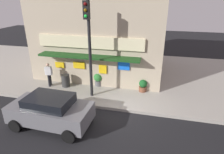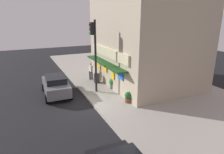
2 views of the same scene
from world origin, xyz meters
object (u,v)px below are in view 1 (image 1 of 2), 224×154
at_px(parked_car_grey, 51,110).
at_px(trash_can, 66,80).
at_px(pedestrian, 49,74).
at_px(traffic_light, 89,37).
at_px(potted_plant_by_doorway, 143,86).
at_px(potted_plant_by_window, 98,79).

bearing_deg(parked_car_grey, trash_can, 106.13).
bearing_deg(pedestrian, traffic_light, -13.29).
bearing_deg(potted_plant_by_doorway, potted_plant_by_window, 176.45).
relative_size(traffic_light, pedestrian, 3.52).
bearing_deg(pedestrian, potted_plant_by_window, 14.44).
xyz_separation_m(traffic_light, pedestrian, (-3.35, 0.79, -2.82)).
relative_size(trash_can, pedestrian, 0.52).
relative_size(traffic_light, potted_plant_by_doorway, 7.19).
bearing_deg(traffic_light, trash_can, 156.35).
height_order(pedestrian, potted_plant_by_doorway, pedestrian).
relative_size(trash_can, potted_plant_by_doorway, 1.07).
relative_size(potted_plant_by_doorway, potted_plant_by_window, 0.86).
relative_size(traffic_light, parked_car_grey, 1.44).
relative_size(potted_plant_by_doorway, parked_car_grey, 0.20).
height_order(pedestrian, parked_car_grey, pedestrian).
distance_m(trash_can, potted_plant_by_doorway, 5.34).
bearing_deg(trash_can, potted_plant_by_doorway, 5.12).
bearing_deg(potted_plant_by_doorway, pedestrian, -174.22).
xyz_separation_m(potted_plant_by_doorway, parked_car_grey, (-4.16, -4.50, 0.26)).
distance_m(trash_can, parked_car_grey, 4.19).
xyz_separation_m(trash_can, pedestrian, (-1.14, -0.18, 0.48)).
height_order(trash_can, potted_plant_by_window, potted_plant_by_window).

